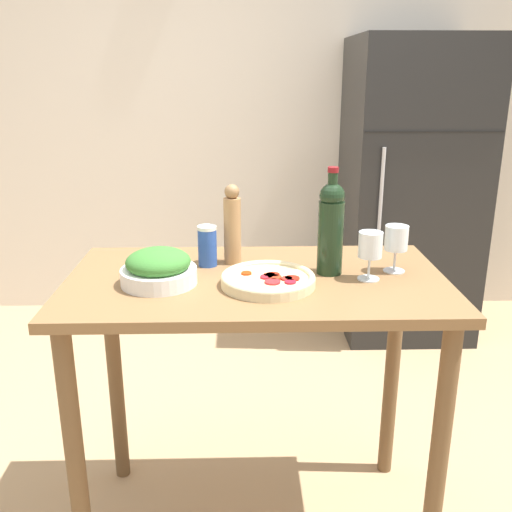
{
  "coord_description": "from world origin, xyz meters",
  "views": [
    {
      "loc": [
        -0.04,
        -1.69,
        1.57
      ],
      "look_at": [
        0.0,
        0.03,
        1.01
      ],
      "focal_mm": 40.0,
      "sensor_mm": 36.0,
      "label": 1
    }
  ],
  "objects": [
    {
      "name": "wine_glass_near",
      "position": [
        0.35,
        -0.03,
        1.05
      ],
      "size": [
        0.07,
        0.07,
        0.15
      ],
      "color": "silver",
      "rests_on": "prep_counter"
    },
    {
      "name": "wine_bottle",
      "position": [
        0.24,
        0.04,
        1.11
      ],
      "size": [
        0.08,
        0.08,
        0.34
      ],
      "color": "black",
      "rests_on": "prep_counter"
    },
    {
      "name": "prep_counter",
      "position": [
        0.0,
        0.0,
        0.79
      ],
      "size": [
        1.19,
        0.67,
        0.95
      ],
      "color": "brown",
      "rests_on": "ground_plane"
    },
    {
      "name": "wine_glass_far",
      "position": [
        0.45,
        0.05,
        1.05
      ],
      "size": [
        0.07,
        0.07,
        0.15
      ],
      "color": "silver",
      "rests_on": "prep_counter"
    },
    {
      "name": "salad_bowl",
      "position": [
        -0.3,
        -0.05,
        1.0
      ],
      "size": [
        0.23,
        0.23,
        0.11
      ],
      "color": "white",
      "rests_on": "prep_counter"
    },
    {
      "name": "pepper_mill",
      "position": [
        -0.08,
        0.15,
        1.08
      ],
      "size": [
        0.06,
        0.06,
        0.27
      ],
      "color": "#AD7F51",
      "rests_on": "prep_counter"
    },
    {
      "name": "refrigerator",
      "position": [
        0.97,
        1.68,
        0.88
      ],
      "size": [
        0.75,
        0.74,
        1.76
      ],
      "color": "black",
      "rests_on": "ground_plane"
    },
    {
      "name": "wall_back",
      "position": [
        -0.0,
        2.08,
        1.3
      ],
      "size": [
        6.4,
        0.08,
        2.6
      ],
      "color": "silver",
      "rests_on": "ground_plane"
    },
    {
      "name": "salt_canister",
      "position": [
        -0.16,
        0.12,
        1.02
      ],
      "size": [
        0.06,
        0.06,
        0.14
      ],
      "color": "#284CA3",
      "rests_on": "prep_counter"
    },
    {
      "name": "homemade_pizza",
      "position": [
        0.03,
        -0.07,
        0.97
      ],
      "size": [
        0.29,
        0.29,
        0.04
      ],
      "color": "beige",
      "rests_on": "prep_counter"
    }
  ]
}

